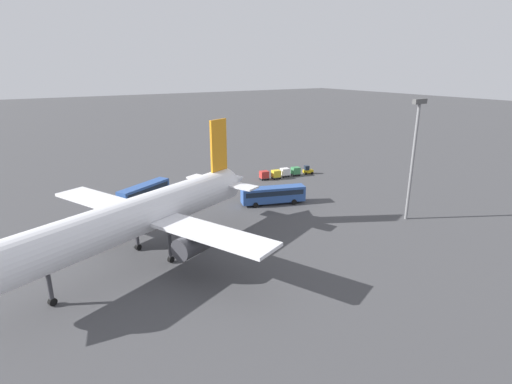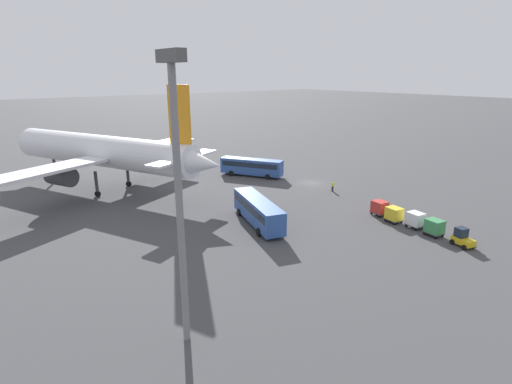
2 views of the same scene
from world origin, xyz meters
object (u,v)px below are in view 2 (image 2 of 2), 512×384
at_px(cargo_cart_yellow, 394,214).
at_px(cargo_cart_red, 379,207).
at_px(airplane, 104,152).
at_px(baggage_tug, 462,238).
at_px(cargo_cart_white, 415,219).
at_px(shuttle_bus_far, 258,209).
at_px(worker_person, 333,186).
at_px(cargo_cart_green, 434,227).
at_px(shuttle_bus_near, 252,166).

xyz_separation_m(cargo_cart_yellow, cargo_cart_red, (2.83, -0.81, 0.00)).
height_order(airplane, cargo_cart_red, airplane).
relative_size(baggage_tug, cargo_cart_white, 1.20).
bearing_deg(cargo_cart_white, baggage_tug, 172.81).
distance_m(shuttle_bus_far, cargo_cart_white, 20.10).
bearing_deg(baggage_tug, cargo_cart_yellow, 14.89).
height_order(airplane, shuttle_bus_far, airplane).
bearing_deg(worker_person, baggage_tug, 167.89).
bearing_deg(baggage_tug, cargo_cart_green, 13.33).
height_order(airplane, cargo_cart_yellow, airplane).
xyz_separation_m(baggage_tug, cargo_cart_white, (6.33, -0.80, 0.25)).
bearing_deg(cargo_cart_red, shuttle_bus_far, 62.64).
bearing_deg(worker_person, cargo_cart_yellow, 162.19).
relative_size(worker_person, cargo_cart_green, 0.78).
distance_m(airplane, worker_person, 38.19).
xyz_separation_m(shuttle_bus_near, worker_person, (-16.50, -4.34, -1.12)).
xyz_separation_m(cargo_cart_green, cargo_cart_yellow, (5.65, -0.15, 0.00)).
bearing_deg(worker_person, shuttle_bus_far, 101.79).
xyz_separation_m(worker_person, cargo_cart_red, (-11.89, 3.92, 0.32)).
relative_size(shuttle_bus_far, cargo_cart_white, 5.61).
bearing_deg(shuttle_bus_near, cargo_cart_green, 149.31).
relative_size(cargo_cart_yellow, cargo_cart_red, 1.00).
relative_size(cargo_cart_green, cargo_cart_white, 1.00).
relative_size(worker_person, cargo_cart_red, 0.78).
relative_size(cargo_cart_white, cargo_cart_red, 1.00).
bearing_deg(baggage_tug, airplane, 44.13).
bearing_deg(cargo_cart_red, cargo_cart_yellow, 163.98).
xyz_separation_m(airplane, shuttle_bus_near, (-7.42, -24.88, -4.59)).
distance_m(cargo_cart_white, cargo_cart_red, 5.67).
height_order(shuttle_bus_far, baggage_tug, shuttle_bus_far).
xyz_separation_m(cargo_cart_white, cargo_cart_red, (5.65, -0.41, 0.00)).
bearing_deg(cargo_cart_white, shuttle_bus_far, 47.62).
relative_size(airplane, cargo_cart_green, 19.66).
bearing_deg(cargo_cart_green, worker_person, -13.47).
xyz_separation_m(airplane, cargo_cart_yellow, (-38.63, -24.49, -5.39)).
bearing_deg(cargo_cart_white, airplane, 30.98).
height_order(cargo_cart_white, cargo_cart_yellow, same).
distance_m(worker_person, cargo_cart_yellow, 15.46).
bearing_deg(shuttle_bus_near, cargo_cart_white, 150.17).
distance_m(worker_person, cargo_cart_green, 20.94).
bearing_deg(shuttle_bus_near, cargo_cart_red, 151.00).
bearing_deg(cargo_cart_red, cargo_cart_white, 175.86).
height_order(cargo_cart_yellow, cargo_cart_red, same).
bearing_deg(shuttle_bus_near, shuttle_bus_far, 114.27).
height_order(shuttle_bus_near, cargo_cart_yellow, shuttle_bus_near).
bearing_deg(cargo_cart_yellow, shuttle_bus_near, -0.72).
relative_size(baggage_tug, cargo_cart_green, 1.20).
distance_m(airplane, cargo_cart_yellow, 46.06).
xyz_separation_m(airplane, cargo_cart_white, (-41.46, -24.89, -5.39)).
distance_m(shuttle_bus_far, worker_person, 19.61).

